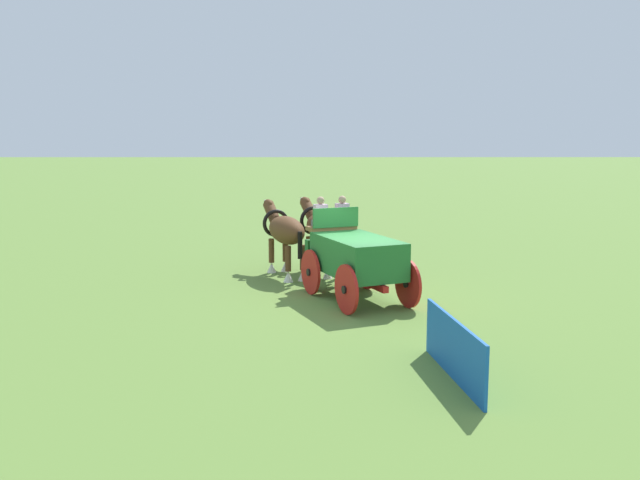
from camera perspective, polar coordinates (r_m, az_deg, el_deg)
name	(u,v)px	position (r m, az deg, el deg)	size (l,w,h in m)	color
ground_plane	(357,300)	(18.50, 3.08, -5.00)	(220.00, 220.00, 0.00)	olive
show_wagon	(355,256)	(18.41, 2.87, -1.32)	(5.76, 3.15, 2.65)	#236B2D
draft_horse_near	(285,232)	(21.44, -2.92, 0.69)	(3.09, 1.72, 2.26)	brown
draft_horse_off	(323,229)	(21.90, 0.28, 0.95)	(3.10, 1.75, 2.29)	brown
sponsor_banner	(454,349)	(12.89, 10.99, -8.81)	(3.20, 0.06, 1.10)	#1959B2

